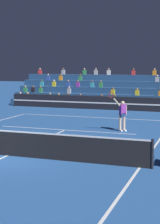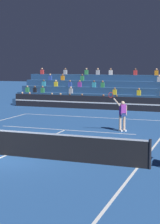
{
  "view_description": "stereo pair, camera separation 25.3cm",
  "coord_description": "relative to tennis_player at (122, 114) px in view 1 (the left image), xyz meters",
  "views": [
    {
      "loc": [
        7.87,
        -13.25,
        3.75
      ],
      "look_at": [
        0.96,
        6.3,
        1.1
      ],
      "focal_mm": 60.0,
      "sensor_mm": 36.0,
      "label": 1
    },
    {
      "loc": [
        8.11,
        -13.16,
        3.75
      ],
      "look_at": [
        0.96,
        6.3,
        1.1
      ],
      "focal_mm": 60.0,
      "sensor_mm": 36.0,
      "label": 2
    }
  ],
  "objects": [
    {
      "name": "tennis_net",
      "position": [
        -3.17,
        -7.15,
        -0.44
      ],
      "size": [
        12.0,
        0.1,
        1.1
      ],
      "color": "black",
      "rests_on": "ground"
    },
    {
      "name": "ground_plane",
      "position": [
        -3.17,
        -7.15,
        -0.98
      ],
      "size": [
        120.0,
        120.0,
        0.0
      ],
      "primitive_type": "plane",
      "color": "#285699"
    },
    {
      "name": "bleacher_stand",
      "position": [
        -3.18,
        13.27,
        0.04
      ],
      "size": [
        19.78,
        4.75,
        3.38
      ],
      "color": "navy",
      "rests_on": "ground"
    },
    {
      "name": "court_lines",
      "position": [
        -3.17,
        -7.15,
        -0.98
      ],
      "size": [
        11.1,
        23.9,
        0.01
      ],
      "color": "white",
      "rests_on": "ground"
    },
    {
      "name": "sponsor_banner_wall",
      "position": [
        -3.17,
        9.47,
        -0.43
      ],
      "size": [
        18.0,
        0.26,
        1.1
      ],
      "color": "black",
      "rests_on": "ground"
    },
    {
      "name": "tennis_player",
      "position": [
        0.0,
        0.0,
        0.0
      ],
      "size": [
        0.92,
        1.07,
        2.31
      ],
      "color": "beige",
      "rests_on": "ground"
    }
  ]
}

